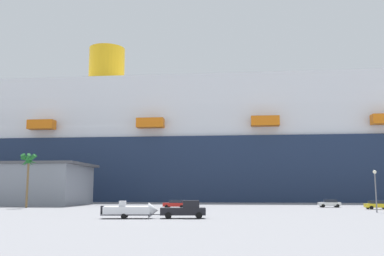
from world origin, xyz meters
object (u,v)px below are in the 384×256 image
pickup_truck (185,210)px  palm_tree (28,163)px  street_lamp (375,184)px  cruise_ship (215,150)px  parked_car_white_van (330,203)px  parked_car_red_hatchback (175,204)px  small_boat_on_trailer (133,211)px  parked_car_yellow_taxi (377,205)px

pickup_truck → palm_tree: palm_tree is taller
palm_tree → street_lamp: bearing=-11.5°
cruise_ship → parked_car_white_van: cruise_ship is taller
street_lamp → parked_car_red_hatchback: size_ratio=1.40×
street_lamp → small_boat_on_trailer: bearing=-153.1°
pickup_truck → small_boat_on_trailer: bearing=-173.0°
cruise_ship → palm_tree: cruise_ship is taller
pickup_truck → small_boat_on_trailer: size_ratio=0.73×
cruise_ship → street_lamp: 77.95m
parked_car_white_van → small_boat_on_trailer: bearing=-129.9°
cruise_ship → parked_car_yellow_taxi: (32.04, -59.33, -15.65)m
parked_car_yellow_taxi → parked_car_white_van: 10.66m
cruise_ship → parked_car_red_hatchback: (-5.38, -58.22, -15.65)m
cruise_ship → parked_car_red_hatchback: cruise_ship is taller
palm_tree → parked_car_white_van: 61.39m
parked_car_white_van → palm_tree: bearing=-172.6°
street_lamp → palm_tree: bearing=168.5°
pickup_truck → parked_car_red_hatchback: size_ratio=1.23×
pickup_truck → palm_tree: bearing=139.5°
small_boat_on_trailer → parked_car_red_hatchback: (1.30, 31.12, -0.13)m
pickup_truck → small_boat_on_trailer: 6.43m
cruise_ship → pickup_truck: bearing=-90.2°
small_boat_on_trailer → parked_car_white_van: bearing=50.1°
parked_car_red_hatchback → parked_car_white_van: 31.49m
pickup_truck → street_lamp: 33.17m
pickup_truck → parked_car_yellow_taxi: 43.58m
small_boat_on_trailer → parked_car_white_van: small_boat_on_trailer is taller
small_boat_on_trailer → palm_tree: size_ratio=0.74×
palm_tree → street_lamp: size_ratio=1.63×
pickup_truck → small_boat_on_trailer: pickup_truck is taller
palm_tree → pickup_truck: bearing=-40.5°
cruise_ship → palm_tree: bearing=-120.8°
parked_car_red_hatchback → parked_car_white_van: size_ratio=1.08×
cruise_ship → street_lamp: size_ratio=42.83×
small_boat_on_trailer → street_lamp: 39.13m
cruise_ship → parked_car_red_hatchback: size_ratio=59.81×
pickup_truck → parked_car_red_hatchback: 30.75m
pickup_truck → cruise_ship: bearing=89.8°
parked_car_white_van → parked_car_red_hatchback: bearing=-166.9°
cruise_ship → small_boat_on_trailer: cruise_ship is taller
cruise_ship → palm_tree: 68.96m
street_lamp → parked_car_yellow_taxi: size_ratio=1.45×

